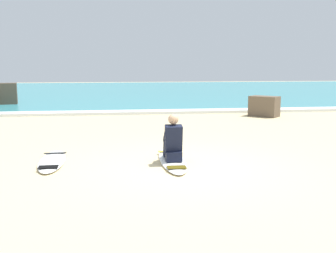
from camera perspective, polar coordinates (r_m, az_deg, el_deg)
ground_plane at (r=7.75m, az=2.28°, el=-5.97°), size 80.00×80.00×0.00m
sea at (r=30.08m, az=-5.22°, el=5.14°), size 80.00×28.00×0.10m
breaking_foam at (r=16.45m, az=-3.10°, el=2.12°), size 80.00×0.90×0.11m
surfboard_main at (r=8.22m, az=0.60°, el=-4.84°), size 0.59×2.34×0.08m
surfer_seated at (r=7.99m, az=0.73°, el=-2.30°), size 0.38×0.71×0.95m
surfboard_spare_near at (r=8.48m, az=-16.41°, el=-4.78°), size 0.59×2.02×0.08m
shoreline_rock at (r=15.83m, az=13.74°, el=2.86°), size 1.21×1.21×0.79m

